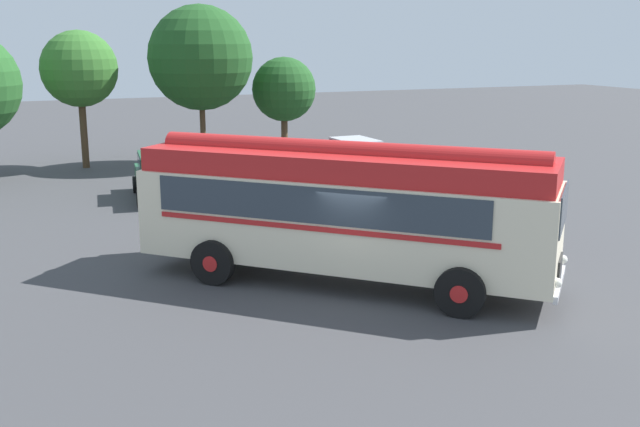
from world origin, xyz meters
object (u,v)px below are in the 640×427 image
Objects in this scene: vintage_bus at (345,207)px; car_mid_left at (232,171)px; car_near_left at (161,176)px; car_mid_right at (305,167)px; car_far_right at (357,158)px.

car_mid_left is (0.52, 11.56, -1.05)m from vintage_bus.
car_near_left and car_mid_left have the same top height.
vintage_bus is at bearing -106.93° from car_mid_right.
car_far_right is (2.78, 1.08, 0.00)m from car_mid_right.
car_near_left is 1.03× the size of car_mid_left.
vintage_bus is 2.05× the size of car_near_left.
car_mid_left is at bearing -171.68° from car_far_right.
car_near_left is 2.72m from car_mid_left.
vintage_bus is at bearing -92.59° from car_mid_left.
vintage_bus is 2.12× the size of car_mid_left.
vintage_bus reaches higher than car_mid_right.
car_near_left is at bearing -174.42° from car_far_right.
car_mid_left is at bearing 175.27° from car_mid_right.
car_mid_left and car_mid_right have the same top height.
vintage_bus is 11.88m from car_mid_right.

